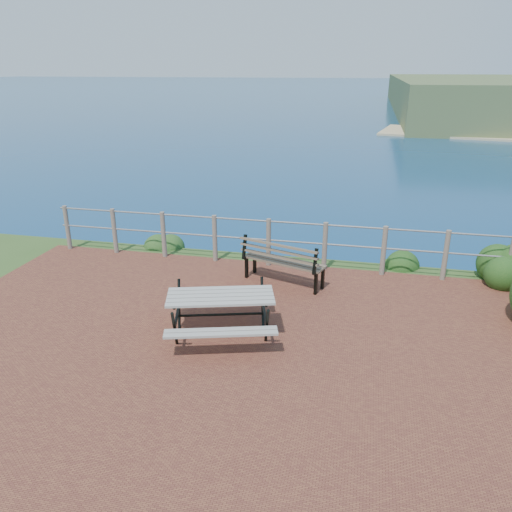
{
  "coord_description": "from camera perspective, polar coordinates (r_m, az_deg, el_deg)",
  "views": [
    {
      "loc": [
        1.86,
        -6.13,
        3.89
      ],
      "look_at": [
        0.05,
        1.93,
        0.75
      ],
      "focal_mm": 35.0,
      "sensor_mm": 36.0,
      "label": 1
    }
  ],
  "objects": [
    {
      "name": "ground",
      "position": [
        7.5,
        -3.7,
        -10.5
      ],
      "size": [
        10.0,
        7.0,
        0.12
      ],
      "primitive_type": "cube",
      "color": "brown",
      "rests_on": "ground"
    },
    {
      "name": "ocean",
      "position": [
        206.17,
        12.85,
        19.26
      ],
      "size": [
        1200.0,
        1200.0,
        0.0
      ],
      "primitive_type": "plane",
      "color": "#135273",
      "rests_on": "ground"
    },
    {
      "name": "safety_railing",
      "position": [
        10.21,
        1.45,
        1.86
      ],
      "size": [
        9.4,
        0.1,
        1.0
      ],
      "color": "#6B5B4C",
      "rests_on": "ground"
    },
    {
      "name": "picnic_table",
      "position": [
        7.61,
        -4.03,
        -6.25
      ],
      "size": [
        1.72,
        1.34,
        0.67
      ],
      "rotation": [
        0.0,
        0.0,
        0.29
      ],
      "color": "gray",
      "rests_on": "ground"
    },
    {
      "name": "park_bench",
      "position": [
        9.35,
        3.23,
        0.16
      ],
      "size": [
        1.64,
        0.89,
        0.9
      ],
      "rotation": [
        0.0,
        0.0,
        -0.33
      ],
      "color": "brown",
      "rests_on": "ground"
    },
    {
      "name": "shrub_right_edge",
      "position": [
        10.73,
        26.44,
        -2.75
      ],
      "size": [
        0.94,
        0.94,
        1.35
      ],
      "primitive_type": "ellipsoid",
      "color": "#144216",
      "rests_on": "ground"
    },
    {
      "name": "shrub_lip_west",
      "position": [
        11.69,
        -10.8,
        0.99
      ],
      "size": [
        0.74,
        0.74,
        0.47
      ],
      "primitive_type": "ellipsoid",
      "color": "#2A4E1D",
      "rests_on": "ground"
    },
    {
      "name": "shrub_lip_east",
      "position": [
        10.74,
        15.21,
        -1.18
      ],
      "size": [
        0.72,
        0.72,
        0.44
      ],
      "primitive_type": "ellipsoid",
      "color": "#144216",
      "rests_on": "ground"
    }
  ]
}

